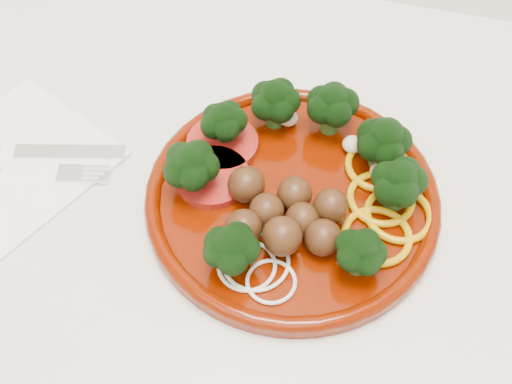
# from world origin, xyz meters

# --- Properties ---
(counter) EXTENTS (2.40, 0.60, 0.90)m
(counter) POSITION_xyz_m (0.00, 1.70, 0.45)
(counter) COLOR beige
(counter) RESTS_ON ground
(plate) EXTENTS (0.26, 0.26, 0.06)m
(plate) POSITION_xyz_m (0.19, 1.70, 0.92)
(plate) COLOR #4F0E00
(plate) RESTS_ON counter
(napkin) EXTENTS (0.20, 0.20, 0.00)m
(napkin) POSITION_xyz_m (-0.07, 1.67, 0.90)
(napkin) COLOR white
(napkin) RESTS_ON counter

